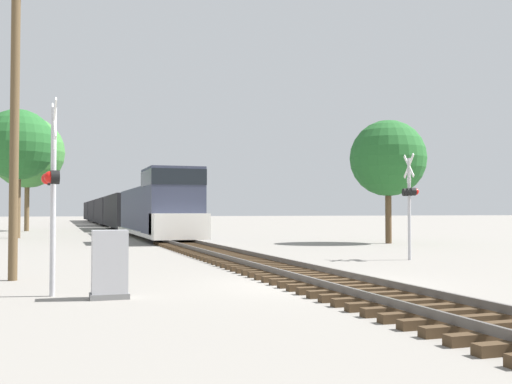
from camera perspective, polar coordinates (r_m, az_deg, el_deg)
ground_plane at (r=15.45m, az=6.33°, el=-8.77°), size 400.00×400.00×0.00m
rail_track_bed at (r=15.43m, az=6.33°, el=-8.27°), size 2.60×160.00×0.31m
freight_train at (r=76.21m, az=-13.58°, el=-1.77°), size 3.14×91.04×4.38m
crossing_signal_near at (r=13.95m, az=-18.85°, el=0.70°), size 0.40×1.01×4.33m
crossing_signal_far at (r=23.68m, az=14.45°, el=-0.39°), size 0.45×1.01×4.07m
relay_cabinet at (r=13.24m, az=-13.77°, el=-6.76°), size 0.81×0.52×1.46m
utility_pole at (r=17.61m, az=-22.00°, el=6.57°), size 1.80×0.24×8.44m
tree_far_right at (r=35.54m, az=12.46°, el=3.14°), size 4.41×4.41×7.14m
tree_mid_background at (r=44.65m, az=-21.70°, el=4.20°), size 4.88×4.88×8.92m
tree_deep_background at (r=59.82m, az=-20.94°, el=3.57°), size 6.72×6.72×10.74m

